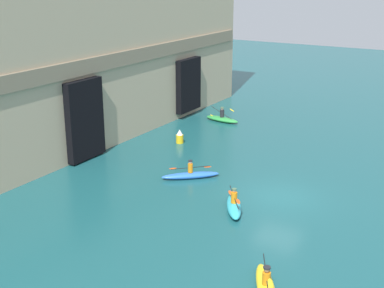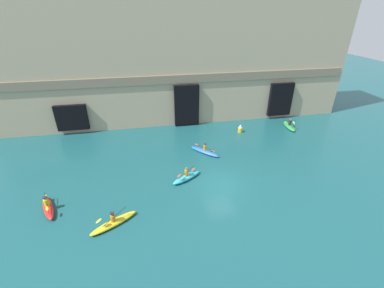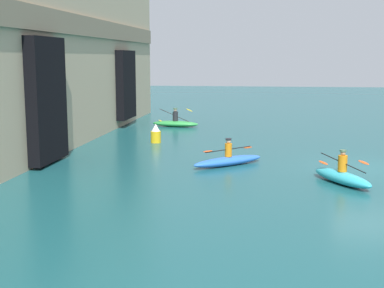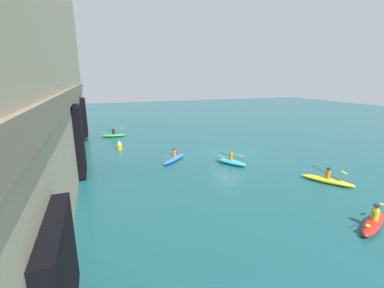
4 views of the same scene
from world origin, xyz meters
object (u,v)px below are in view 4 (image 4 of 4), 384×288
object	(u,v)px
kayak_yellow	(327,180)
kayak_green	(114,135)
kayak_blue	(174,158)
marker_buoy	(120,146)
kayak_red	(373,222)
kayak_cyan	(231,161)

from	to	relation	value
kayak_yellow	kayak_green	bearing A→B (deg)	-178.67
kayak_blue	kayak_yellow	size ratio (longest dim) A/B	0.90
kayak_green	kayak_yellow	size ratio (longest dim) A/B	0.93
marker_buoy	kayak_yellow	bearing A→B (deg)	-137.74
kayak_yellow	marker_buoy	xyz separation A→B (m)	(13.80, 12.54, 0.23)
kayak_blue	kayak_yellow	bearing A→B (deg)	92.89
kayak_red	kayak_cyan	distance (m)	10.90
kayak_red	kayak_blue	world-z (taller)	kayak_red
kayak_red	marker_buoy	size ratio (longest dim) A/B	3.08
kayak_blue	kayak_yellow	xyz separation A→B (m)	(-8.45, -8.43, 0.00)
kayak_red	kayak_green	world-z (taller)	kayak_red
kayak_blue	kayak_cyan	bearing A→B (deg)	105.69
kayak_cyan	marker_buoy	world-z (taller)	kayak_cyan
kayak_red	kayak_yellow	distance (m)	5.49
kayak_red	marker_buoy	world-z (taller)	kayak_red
kayak_blue	kayak_green	size ratio (longest dim) A/B	0.96
kayak_yellow	marker_buoy	world-z (taller)	kayak_yellow
kayak_red	kayak_yellow	bearing A→B (deg)	40.28
kayak_blue	kayak_green	xyz separation A→B (m)	(11.83, 4.19, 0.01)
kayak_cyan	kayak_blue	xyz separation A→B (m)	(2.62, 4.15, -0.04)
kayak_blue	marker_buoy	size ratio (longest dim) A/B	3.01
kayak_red	kayak_cyan	size ratio (longest dim) A/B	1.05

